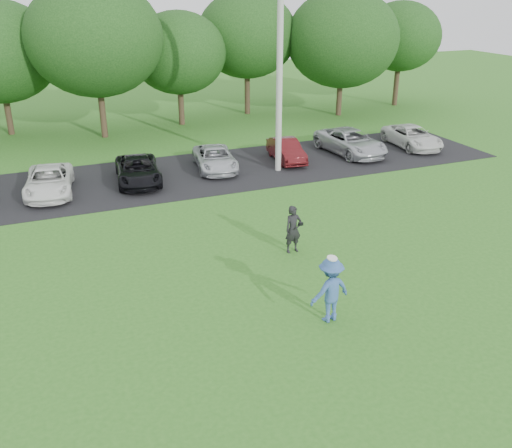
% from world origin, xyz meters
% --- Properties ---
extents(ground, '(100.00, 100.00, 0.00)m').
position_xyz_m(ground, '(0.00, 0.00, 0.00)').
color(ground, '#2F6C1F').
rests_on(ground, ground).
extents(parking_lot, '(32.00, 6.50, 0.03)m').
position_xyz_m(parking_lot, '(0.00, 13.00, 0.01)').
color(parking_lot, black).
rests_on(parking_lot, ground).
extents(utility_pole, '(0.28, 0.28, 10.82)m').
position_xyz_m(utility_pole, '(4.63, 11.95, 5.41)').
color(utility_pole, '#AEAEA9').
rests_on(utility_pole, ground).
extents(frisbee_player, '(1.24, 0.82, 1.95)m').
position_xyz_m(frisbee_player, '(0.47, -0.43, 0.90)').
color(frisbee_player, '#365A99').
rests_on(frisbee_player, ground).
extents(camera_bystander, '(0.62, 0.45, 1.62)m').
position_xyz_m(camera_bystander, '(1.40, 3.69, 0.81)').
color(camera_bystander, black).
rests_on(camera_bystander, ground).
extents(parked_cars, '(28.10, 4.90, 1.25)m').
position_xyz_m(parked_cars, '(0.10, 12.97, 0.60)').
color(parked_cars, '#4E111A').
rests_on(parked_cars, parking_lot).
extents(tree_row, '(42.39, 9.85, 8.64)m').
position_xyz_m(tree_row, '(1.51, 22.76, 4.91)').
color(tree_row, '#38281C').
rests_on(tree_row, ground).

